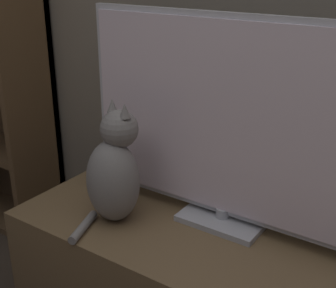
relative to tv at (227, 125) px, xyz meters
name	(u,v)px	position (x,y,z in m)	size (l,w,h in m)	color
tv	(227,125)	(0.00, 0.00, 0.00)	(1.02, 0.17, 0.68)	#B7B7BC
cat	(115,173)	(-0.31, -0.18, -0.18)	(0.23, 0.31, 0.41)	gray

